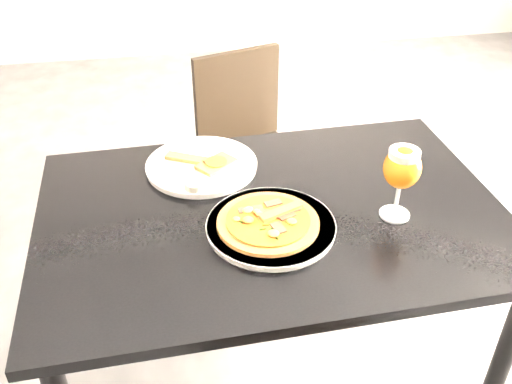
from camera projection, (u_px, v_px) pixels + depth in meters
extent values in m
plane|color=#4A4A4C|center=(332.00, 346.00, 2.06)|extent=(6.00, 6.00, 0.00)
cube|color=black|center=(272.00, 214.00, 1.49)|extent=(1.22, 0.83, 0.03)
cylinder|color=black|center=(496.00, 378.00, 1.51)|extent=(0.05, 0.05, 0.72)
cylinder|color=black|center=(88.00, 264.00, 1.88)|extent=(0.05, 0.05, 0.72)
cylinder|color=black|center=(394.00, 224.00, 2.06)|extent=(0.05, 0.05, 0.72)
cube|color=black|center=(257.00, 165.00, 2.30)|extent=(0.48, 0.48, 0.04)
cylinder|color=black|center=(241.00, 239.00, 2.25)|extent=(0.03, 0.03, 0.39)
cylinder|color=black|center=(307.00, 217.00, 2.37)|extent=(0.03, 0.03, 0.39)
cylinder|color=black|center=(209.00, 199.00, 2.48)|extent=(0.03, 0.03, 0.39)
cylinder|color=black|center=(271.00, 181.00, 2.59)|extent=(0.03, 0.03, 0.39)
cube|color=black|center=(237.00, 97.00, 2.30)|extent=(0.36, 0.14, 0.38)
cylinder|color=white|center=(271.00, 226.00, 1.41)|extent=(0.35, 0.35, 0.02)
cylinder|color=#A25E27|center=(268.00, 223.00, 1.40)|extent=(0.25, 0.25, 0.01)
cylinder|color=#B24B0E|center=(268.00, 220.00, 1.39)|extent=(0.21, 0.21, 0.01)
cube|color=#4F3022|center=(279.00, 217.00, 1.39)|extent=(0.05, 0.03, 0.00)
cube|color=#4F3022|center=(274.00, 208.00, 1.42)|extent=(0.05, 0.06, 0.00)
cube|color=#4F3022|center=(252.00, 207.00, 1.43)|extent=(0.05, 0.06, 0.00)
cube|color=#4F3022|center=(257.00, 220.00, 1.38)|extent=(0.05, 0.03, 0.00)
cube|color=#4F3022|center=(262.00, 229.00, 1.35)|extent=(0.05, 0.06, 0.00)
cube|color=#4F3022|center=(286.00, 231.00, 1.35)|extent=(0.05, 0.06, 0.00)
ellipsoid|color=#E1DE49|center=(274.00, 215.00, 1.40)|extent=(0.02, 0.02, 0.01)
ellipsoid|color=#E1DE49|center=(270.00, 203.00, 1.44)|extent=(0.02, 0.02, 0.01)
ellipsoid|color=#E1DE49|center=(263.00, 214.00, 1.40)|extent=(0.02, 0.02, 0.01)
ellipsoid|color=#E1DE49|center=(243.00, 216.00, 1.39)|extent=(0.02, 0.02, 0.01)
ellipsoid|color=#E1DE49|center=(262.00, 221.00, 1.38)|extent=(0.02, 0.02, 0.01)
ellipsoid|color=#E1DE49|center=(266.00, 234.00, 1.34)|extent=(0.02, 0.02, 0.01)
ellipsoid|color=#E1DE49|center=(273.00, 221.00, 1.38)|extent=(0.02, 0.02, 0.01)
ellipsoid|color=#E1DE49|center=(294.00, 219.00, 1.38)|extent=(0.02, 0.02, 0.01)
cube|color=#0E430C|center=(269.00, 216.00, 1.40)|extent=(0.01, 0.02, 0.00)
cube|color=#0E430C|center=(262.00, 210.00, 1.42)|extent=(0.01, 0.02, 0.00)
cube|color=#0E430C|center=(246.00, 209.00, 1.42)|extent=(0.01, 0.01, 0.00)
cube|color=#0E430C|center=(257.00, 218.00, 1.39)|extent=(0.02, 0.01, 0.00)
cube|color=#0E430C|center=(249.00, 226.00, 1.37)|extent=(0.02, 0.01, 0.00)
cube|color=#0E430C|center=(266.00, 222.00, 1.38)|extent=(0.01, 0.01, 0.00)
cube|color=#0E430C|center=(270.00, 229.00, 1.36)|extent=(0.00, 0.02, 0.00)
cube|color=#0E430C|center=(286.00, 232.00, 1.34)|extent=(0.01, 0.02, 0.00)
cube|color=#0E430C|center=(279.00, 221.00, 1.38)|extent=(0.02, 0.01, 0.00)
cube|color=#0E430C|center=(289.00, 216.00, 1.40)|extent=(0.02, 0.00, 0.00)
cube|color=#0E430C|center=(272.00, 216.00, 1.40)|extent=(0.01, 0.01, 0.00)
cube|color=#A25E27|center=(280.00, 211.00, 1.41)|extent=(0.12, 0.07, 0.01)
cylinder|color=white|center=(202.00, 166.00, 1.64)|extent=(0.39, 0.39, 0.02)
cube|color=#A25E27|center=(188.00, 159.00, 1.64)|extent=(0.13, 0.09, 0.01)
cube|color=#A25E27|center=(216.00, 164.00, 1.62)|extent=(0.13, 0.12, 0.01)
cylinder|color=#B24B0E|center=(216.00, 162.00, 1.62)|extent=(0.06, 0.06, 0.00)
cube|color=#A25E27|center=(258.00, 198.00, 1.51)|extent=(0.11, 0.06, 0.01)
cylinder|color=beige|center=(195.00, 188.00, 1.53)|extent=(0.05, 0.05, 0.04)
cylinder|color=gold|center=(195.00, 184.00, 1.52)|extent=(0.05, 0.05, 0.01)
cylinder|color=silver|center=(394.00, 214.00, 1.46)|extent=(0.08, 0.08, 0.01)
cylinder|color=silver|center=(397.00, 200.00, 1.43)|extent=(0.01, 0.01, 0.08)
ellipsoid|color=#AF5C10|center=(402.00, 168.00, 1.38)|extent=(0.09, 0.09, 0.11)
cylinder|color=silver|center=(405.00, 154.00, 1.35)|extent=(0.08, 0.08, 0.02)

